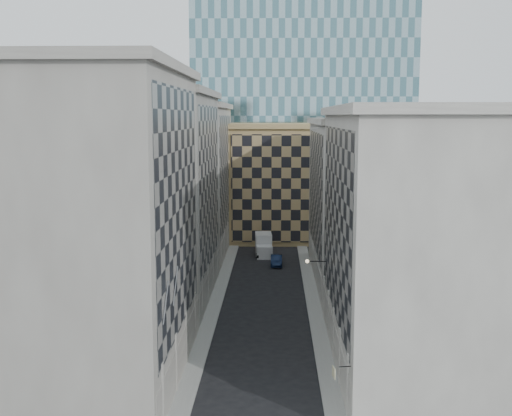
# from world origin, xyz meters

# --- Properties ---
(sidewalk_west) EXTENTS (1.50, 100.00, 0.15)m
(sidewalk_west) POSITION_xyz_m (-5.25, 30.00, 0.07)
(sidewalk_west) COLOR gray
(sidewalk_west) RESTS_ON ground
(sidewalk_east) EXTENTS (1.50, 100.00, 0.15)m
(sidewalk_east) POSITION_xyz_m (5.25, 30.00, 0.07)
(sidewalk_east) COLOR gray
(sidewalk_east) RESTS_ON ground
(bldg_left_a) EXTENTS (10.80, 22.80, 23.70)m
(bldg_left_a) POSITION_xyz_m (-10.88, 11.00, 11.82)
(bldg_left_a) COLOR gray
(bldg_left_a) RESTS_ON ground
(bldg_left_b) EXTENTS (10.80, 22.80, 22.70)m
(bldg_left_b) POSITION_xyz_m (-10.88, 33.00, 11.32)
(bldg_left_b) COLOR gray
(bldg_left_b) RESTS_ON ground
(bldg_left_c) EXTENTS (10.80, 22.80, 21.70)m
(bldg_left_c) POSITION_xyz_m (-10.88, 55.00, 10.83)
(bldg_left_c) COLOR gray
(bldg_left_c) RESTS_ON ground
(bldg_right_a) EXTENTS (10.80, 26.80, 20.70)m
(bldg_right_a) POSITION_xyz_m (10.88, 15.00, 10.32)
(bldg_right_a) COLOR #A9A49B
(bldg_right_a) RESTS_ON ground
(bldg_right_b) EXTENTS (10.80, 28.80, 19.70)m
(bldg_right_b) POSITION_xyz_m (10.89, 42.00, 9.85)
(bldg_right_b) COLOR #A9A49B
(bldg_right_b) RESTS_ON ground
(tan_block) EXTENTS (16.80, 14.80, 18.80)m
(tan_block) POSITION_xyz_m (2.00, 67.90, 9.44)
(tan_block) COLOR tan
(tan_block) RESTS_ON ground
(church_tower) EXTENTS (7.20, 7.20, 51.50)m
(church_tower) POSITION_xyz_m (0.00, 82.00, 26.95)
(church_tower) COLOR #2E2924
(church_tower) RESTS_ON ground
(flagpoles_left) EXTENTS (0.10, 6.33, 2.33)m
(flagpoles_left) POSITION_xyz_m (-5.90, 6.00, 8.00)
(flagpoles_left) COLOR gray
(flagpoles_left) RESTS_ON ground
(bracket_lamp) EXTENTS (1.98, 0.36, 0.36)m
(bracket_lamp) POSITION_xyz_m (4.38, 24.00, 6.20)
(bracket_lamp) COLOR black
(bracket_lamp) RESTS_ON ground
(box_truck) EXTENTS (2.68, 5.79, 3.10)m
(box_truck) POSITION_xyz_m (-0.53, 54.86, 1.35)
(box_truck) COLOR silver
(box_truck) RESTS_ON ground
(dark_car) EXTENTS (1.50, 4.28, 1.41)m
(dark_car) POSITION_xyz_m (1.30, 48.44, 0.71)
(dark_car) COLOR #0F1B37
(dark_car) RESTS_ON ground
(shop_sign) EXTENTS (1.18, 0.69, 0.76)m
(shop_sign) POSITION_xyz_m (4.96, 3.00, 3.84)
(shop_sign) COLOR black
(shop_sign) RESTS_ON ground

